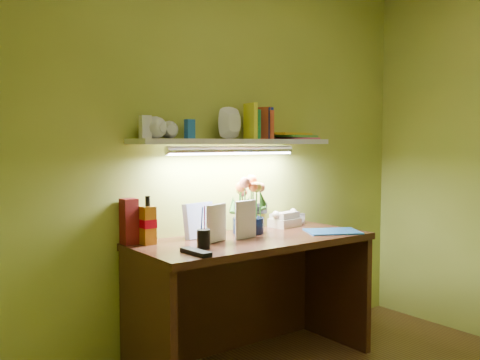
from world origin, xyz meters
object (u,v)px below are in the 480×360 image
object	(u,v)px
desk_clock	(299,219)
desk	(253,302)
flower_bouquet	(248,206)
telephone	(285,218)
whisky_bottle	(148,220)

from	to	relation	value
desk_clock	desk	bearing A→B (deg)	-138.77
flower_bouquet	telephone	xyz separation A→B (m)	(0.34, 0.06, -0.11)
flower_bouquet	whisky_bottle	size ratio (longest dim) A/B	1.27
flower_bouquet	telephone	distance (m)	0.36
desk	flower_bouquet	bearing A→B (deg)	63.36
desk_clock	whisky_bottle	size ratio (longest dim) A/B	0.27
flower_bouquet	telephone	size ratio (longest dim) A/B	1.80
desk_clock	whisky_bottle	world-z (taller)	whisky_bottle
desk	telephone	size ratio (longest dim) A/B	7.60
desk	whisky_bottle	xyz separation A→B (m)	(-0.57, 0.18, 0.51)
telephone	whisky_bottle	world-z (taller)	whisky_bottle
whisky_bottle	desk_clock	bearing A→B (deg)	2.37
desk_clock	whisky_bottle	distance (m)	1.14
desk	telephone	xyz separation A→B (m)	(0.41, 0.20, 0.43)
desk	telephone	world-z (taller)	telephone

